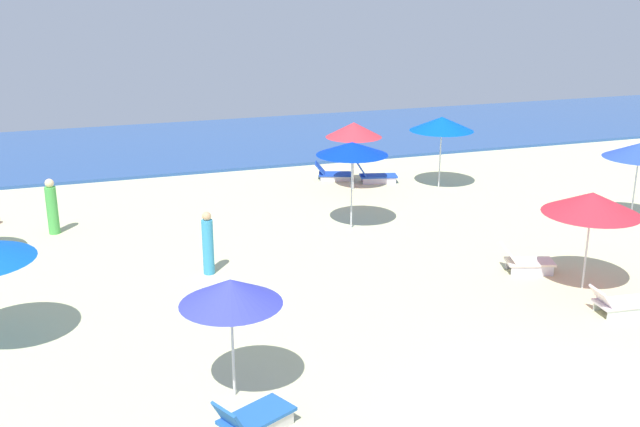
# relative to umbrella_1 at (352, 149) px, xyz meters

# --- Properties ---
(ocean) EXTENTS (60.00, 10.68, 0.12)m
(ocean) POSITION_rel_umbrella_1_xyz_m (-0.19, 13.29, -2.39)
(ocean) COLOR #284E91
(ocean) RESTS_ON ground_plane
(umbrella_1) EXTENTS (2.13, 2.13, 2.65)m
(umbrella_1) POSITION_rel_umbrella_1_xyz_m (0.00, 0.00, 0.00)
(umbrella_1) COLOR silver
(umbrella_1) RESTS_ON ground_plane
(umbrella_3) EXTENTS (2.29, 2.29, 2.43)m
(umbrella_3) POSITION_rel_umbrella_1_xyz_m (3.69, -6.09, -0.29)
(umbrella_3) COLOR silver
(umbrella_3) RESTS_ON ground_plane
(lounge_chair_3_0) EXTENTS (1.46, 0.99, 0.75)m
(lounge_chair_3_0) POSITION_rel_umbrella_1_xyz_m (2.95, -4.76, -2.16)
(lounge_chair_3_0) COLOR silver
(lounge_chair_3_0) RESTS_ON ground_plane
(lounge_chair_3_1) EXTENTS (1.39, 0.75, 0.66)m
(lounge_chair_3_1) POSITION_rel_umbrella_1_xyz_m (3.52, -7.56, -2.20)
(lounge_chair_3_1) COLOR silver
(lounge_chair_3_1) RESTS_ON ground_plane
(umbrella_4) EXTENTS (2.13, 2.13, 2.51)m
(umbrella_4) POSITION_rel_umbrella_1_xyz_m (8.37, -2.29, -0.18)
(umbrella_4) COLOR silver
(umbrella_4) RESTS_ON ground_plane
(umbrella_5) EXTENTS (1.81, 1.81, 2.26)m
(umbrella_5) POSITION_rel_umbrella_1_xyz_m (-5.39, -8.16, -0.42)
(umbrella_5) COLOR silver
(umbrella_5) RESTS_ON ground_plane
(lounge_chair_5_0) EXTENTS (1.47, 1.15, 0.71)m
(lounge_chair_5_0) POSITION_rel_umbrella_1_xyz_m (-5.36, -9.39, -2.18)
(lounge_chair_5_0) COLOR silver
(lounge_chair_5_0) RESTS_ON ground_plane
(umbrella_6) EXTENTS (2.27, 2.27, 2.57)m
(umbrella_6) POSITION_rel_umbrella_1_xyz_m (4.65, 3.27, -0.13)
(umbrella_6) COLOR silver
(umbrella_6) RESTS_ON ground_plane
(umbrella_7) EXTENTS (1.99, 1.99, 2.42)m
(umbrella_7) POSITION_rel_umbrella_1_xyz_m (1.63, 4.05, -0.30)
(umbrella_7) COLOR silver
(umbrella_7) RESTS_ON ground_plane
(lounge_chair_7_0) EXTENTS (1.58, 0.94, 0.75)m
(lounge_chair_7_0) POSITION_rel_umbrella_1_xyz_m (2.73, 4.63, -2.19)
(lounge_chair_7_0) COLOR silver
(lounge_chair_7_0) RESTS_ON ground_plane
(lounge_chair_7_1) EXTENTS (1.52, 1.07, 0.66)m
(lounge_chair_7_1) POSITION_rel_umbrella_1_xyz_m (1.37, 5.55, -2.22)
(lounge_chair_7_1) COLOR silver
(lounge_chair_7_1) RESTS_ON ground_plane
(beachgoer_0) EXTENTS (0.39, 0.39, 1.65)m
(beachgoer_0) POSITION_rel_umbrella_1_xyz_m (-4.74, -2.24, -1.66)
(beachgoer_0) COLOR #3592C2
(beachgoer_0) RESTS_ON ground_plane
(beachgoer_2) EXTENTS (0.41, 0.41, 1.67)m
(beachgoer_2) POSITION_rel_umbrella_1_xyz_m (-8.50, 2.35, -1.65)
(beachgoer_2) COLOR green
(beachgoer_2) RESTS_ON ground_plane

